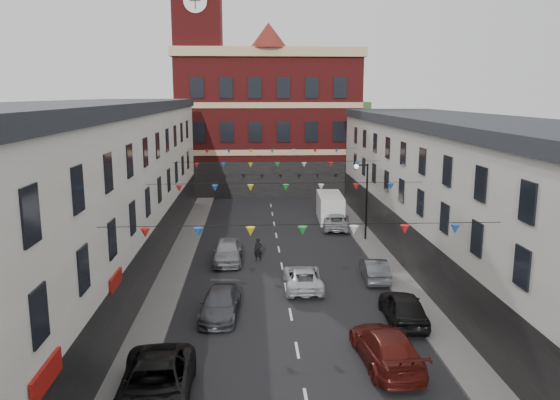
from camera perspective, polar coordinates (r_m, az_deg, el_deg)
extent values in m
plane|color=black|center=(28.65, 1.12, -11.87)|extent=(160.00, 160.00, 0.00)
cube|color=#605E5B|center=(30.81, -12.28, -10.30)|extent=(1.80, 64.00, 0.15)
cube|color=#605E5B|center=(31.67, 13.59, -9.76)|extent=(1.80, 64.00, 0.15)
cube|color=beige|center=(29.69, -22.35, -1.77)|extent=(8.00, 56.00, 10.00)
cube|color=black|center=(29.06, -23.12, 8.58)|extent=(8.40, 56.00, 0.70)
cube|color=black|center=(29.52, -14.35, -8.20)|extent=(0.12, 56.00, 3.20)
cube|color=silver|center=(31.31, 23.11, -2.14)|extent=(8.00, 56.00, 9.00)
cube|color=black|center=(30.65, 23.79, 6.73)|extent=(8.40, 56.00, 0.70)
cube|color=black|center=(30.53, 15.79, -7.63)|extent=(0.12, 56.00, 3.20)
cube|color=maroon|center=(64.47, -1.31, 7.75)|extent=(20.00, 12.00, 15.00)
cube|color=tan|center=(64.51, -1.35, 14.87)|extent=(20.60, 12.60, 1.00)
cone|color=maroon|center=(59.68, -1.20, 16.82)|extent=(4.00, 4.00, 2.60)
cube|color=maroon|center=(61.59, -8.39, 11.68)|extent=(5.00, 5.00, 24.00)
cylinder|color=white|center=(59.78, -8.86, 19.88)|extent=(2.40, 0.12, 2.40)
cube|color=#2E5326|center=(88.57, -4.39, 6.98)|extent=(40.00, 14.00, 10.00)
cylinder|color=black|center=(42.06, 9.02, -0.30)|extent=(0.14, 0.14, 6.00)
cylinder|color=black|center=(41.52, 8.60, 3.63)|extent=(0.90, 0.10, 0.10)
sphere|color=beige|center=(41.44, 7.99, 3.49)|extent=(0.36, 0.36, 0.36)
imported|color=black|center=(21.28, -12.92, -18.34)|extent=(2.91, 5.88, 1.60)
imported|color=#414249|center=(28.39, -6.27, -10.72)|extent=(2.16, 4.68, 1.33)
imported|color=gray|center=(36.93, -5.50, -5.32)|extent=(1.88, 4.65, 1.58)
imported|color=#531510|center=(23.93, 11.05, -14.88)|extent=(2.50, 5.44, 1.54)
imported|color=black|center=(28.14, 12.77, -10.88)|extent=(2.06, 4.66, 1.56)
imported|color=#494C50|center=(33.95, 9.87, -7.15)|extent=(1.64, 4.06, 1.31)
imported|color=#A0A2A4|center=(45.96, 5.89, -2.24)|extent=(2.81, 4.98, 1.31)
imported|color=silver|center=(32.10, 2.42, -8.09)|extent=(2.20, 4.67, 1.29)
cube|color=white|center=(48.98, 5.25, -0.77)|extent=(2.31, 5.46, 2.38)
imported|color=black|center=(37.03, -2.29, -5.22)|extent=(0.65, 0.49, 1.60)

